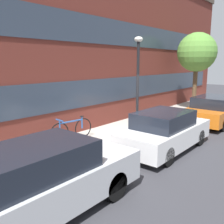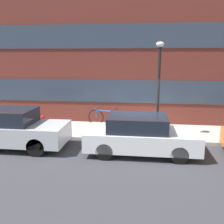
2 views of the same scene
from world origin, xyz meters
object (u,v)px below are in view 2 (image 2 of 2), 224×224
at_px(parked_car_silver, 8,128).
at_px(fire_hydrant, 43,123).
at_px(bicycle, 106,117).
at_px(lamp_post, 159,78).
at_px(parked_car_white, 141,135).

distance_m(parked_car_silver, fire_hydrant, 1.81).
relative_size(parked_car_silver, bicycle, 2.44).
bearing_deg(parked_car_silver, fire_hydrant, 67.01).
bearing_deg(lamp_post, parked_car_silver, -164.08).
bearing_deg(fire_hydrant, parked_car_white, -21.28).
height_order(parked_car_white, lamp_post, lamp_post).
xyz_separation_m(parked_car_white, fire_hydrant, (-4.24, 1.65, -0.17)).
relative_size(parked_car_white, fire_hydrant, 5.39).
xyz_separation_m(parked_car_white, bicycle, (-1.63, 2.91, -0.10)).
height_order(parked_car_silver, bicycle, parked_car_silver).
bearing_deg(lamp_post, parked_car_white, -112.17).
xyz_separation_m(parked_car_silver, parked_car_white, (4.95, -0.00, -0.06)).
distance_m(parked_car_white, fire_hydrant, 4.56).
bearing_deg(fire_hydrant, parked_car_silver, -112.99).
distance_m(parked_car_white, bicycle, 3.34).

